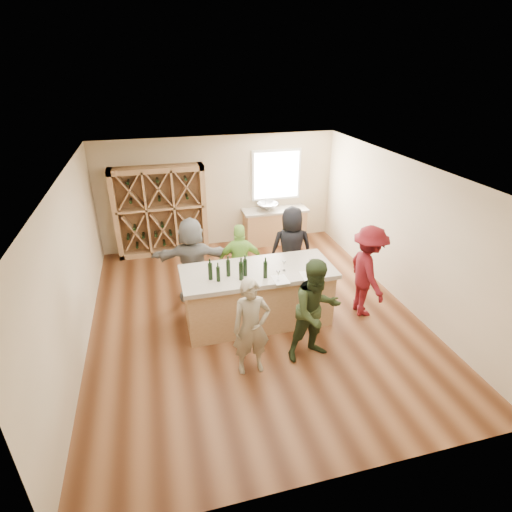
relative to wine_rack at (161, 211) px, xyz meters
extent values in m
cube|color=brown|center=(1.50, -3.27, -1.15)|extent=(6.00, 7.00, 0.10)
cube|color=white|center=(1.50, -3.27, 1.75)|extent=(6.00, 7.00, 0.10)
cube|color=beige|center=(1.50, 0.28, 0.30)|extent=(6.00, 0.10, 2.80)
cube|color=beige|center=(1.50, -6.82, 0.30)|extent=(6.00, 0.10, 2.80)
cube|color=beige|center=(-1.55, -3.27, 0.30)|extent=(0.10, 7.00, 2.80)
cube|color=beige|center=(4.55, -3.27, 0.30)|extent=(0.10, 7.00, 2.80)
cube|color=white|center=(3.00, 0.20, 0.65)|extent=(1.30, 0.06, 1.30)
cube|color=white|center=(3.00, 0.17, 0.65)|extent=(1.18, 0.01, 1.18)
cube|color=#AC7F52|center=(0.00, 0.00, 0.00)|extent=(2.20, 0.45, 2.20)
cube|color=#AC7F52|center=(2.90, -0.07, -0.67)|extent=(1.60, 0.58, 0.86)
cube|color=#A79B89|center=(2.90, -0.07, -0.21)|extent=(1.70, 0.62, 0.06)
imported|color=silver|center=(2.70, -0.07, -0.09)|extent=(0.54, 0.54, 0.19)
cylinder|color=silver|center=(2.70, 0.11, -0.03)|extent=(0.02, 0.02, 0.30)
cube|color=#AC7F52|center=(1.53, -3.48, -0.60)|extent=(2.60, 1.00, 1.00)
cube|color=#A79B89|center=(1.53, -3.48, -0.06)|extent=(2.72, 1.12, 0.08)
cylinder|color=black|center=(0.67, -3.60, 0.13)|extent=(0.08, 0.08, 0.30)
cylinder|color=black|center=(0.78, -3.69, 0.11)|extent=(0.07, 0.07, 0.27)
cylinder|color=black|center=(0.98, -3.56, 0.13)|extent=(0.09, 0.09, 0.29)
cylinder|color=black|center=(1.17, -3.74, 0.14)|extent=(0.10, 0.10, 0.33)
cylinder|color=black|center=(1.26, -3.62, 0.13)|extent=(0.08, 0.08, 0.31)
cone|color=white|center=(1.75, -3.94, 0.07)|extent=(0.08, 0.08, 0.19)
cone|color=white|center=(2.29, -3.90, 0.06)|extent=(0.08, 0.08, 0.17)
cone|color=white|center=(1.96, -3.62, 0.07)|extent=(0.09, 0.09, 0.18)
cone|color=white|center=(2.44, -3.68, 0.07)|extent=(0.08, 0.08, 0.18)
cube|color=white|center=(1.24, -3.91, -0.02)|extent=(0.26, 0.31, 0.00)
cube|color=white|center=(1.81, -3.91, -0.02)|extent=(0.25, 0.34, 0.00)
cube|color=white|center=(2.32, -3.90, -0.02)|extent=(0.27, 0.36, 0.00)
imported|color=gray|center=(1.09, -4.73, -0.29)|extent=(0.59, 0.44, 1.61)
imported|color=#263319|center=(2.15, -4.67, -0.22)|extent=(0.91, 0.58, 1.76)
imported|color=#590F14|center=(3.57, -3.72, -0.21)|extent=(0.62, 1.19, 1.78)
imported|color=#8CC64C|center=(1.42, -2.55, -0.31)|extent=(1.01, 0.65, 1.59)
imported|color=black|center=(2.54, -2.40, -0.21)|extent=(0.96, 0.72, 1.79)
imported|color=slate|center=(0.48, -2.39, -0.23)|extent=(1.68, 0.79, 1.75)
cylinder|color=black|center=(1.58, -3.78, 0.13)|extent=(0.07, 0.07, 0.30)
camera|label=1|loc=(-0.08, -9.49, 3.32)|focal=28.00mm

